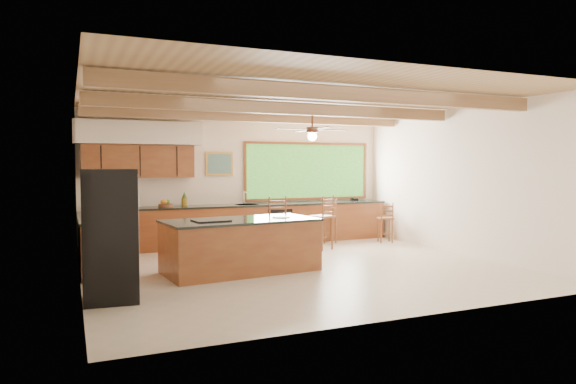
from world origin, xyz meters
name	(u,v)px	position (x,y,z in m)	size (l,w,h in m)	color
ground	(299,268)	(0.00, 0.00, 0.00)	(7.20, 7.20, 0.00)	beige
room_shell	(276,144)	(-0.17, 0.65, 2.21)	(7.27, 6.54, 3.02)	white
counter_run	(216,228)	(-0.82, 2.52, 0.46)	(7.12, 3.10, 1.24)	brown
island	(241,245)	(-1.05, 0.09, 0.45)	(2.69, 1.47, 0.92)	brown
refrigerator	(112,235)	(-3.22, -1.06, 0.88)	(0.75, 0.74, 1.77)	black
bar_stool_a	(278,219)	(0.21, 1.54, 0.70)	(0.52, 0.52, 1.19)	brown
bar_stool_b	(323,217)	(1.25, 1.54, 0.70)	(0.56, 0.56, 1.19)	brown
bar_stool_c	(329,217)	(1.85, 2.40, 0.60)	(0.39, 0.39, 1.02)	brown
bar_stool_d	(387,219)	(3.10, 1.86, 0.56)	(0.43, 0.43, 0.95)	brown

